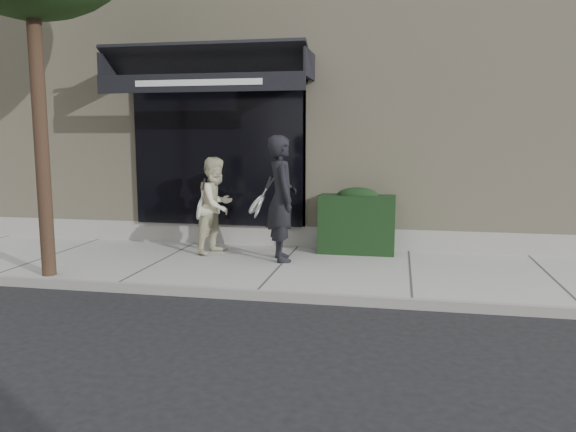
# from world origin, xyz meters

# --- Properties ---
(ground) EXTENTS (80.00, 80.00, 0.00)m
(ground) POSITION_xyz_m (0.00, 0.00, 0.00)
(ground) COLOR black
(ground) RESTS_ON ground
(sidewalk) EXTENTS (20.00, 3.00, 0.12)m
(sidewalk) POSITION_xyz_m (0.00, 0.00, 0.06)
(sidewalk) COLOR #999993
(sidewalk) RESTS_ON ground
(curb) EXTENTS (20.00, 0.10, 0.14)m
(curb) POSITION_xyz_m (0.00, -1.55, 0.07)
(curb) COLOR gray
(curb) RESTS_ON ground
(building_facade) EXTENTS (14.30, 8.04, 5.64)m
(building_facade) POSITION_xyz_m (-0.01, 4.96, 2.74)
(building_facade) COLOR tan
(building_facade) RESTS_ON ground
(hedge) EXTENTS (1.30, 0.70, 1.14)m
(hedge) POSITION_xyz_m (1.10, 1.25, 0.66)
(hedge) COLOR black
(hedge) RESTS_ON sidewalk
(pedestrian_front) EXTENTS (0.84, 0.91, 2.04)m
(pedestrian_front) POSITION_xyz_m (-0.06, 0.34, 1.14)
(pedestrian_front) COLOR black
(pedestrian_front) RESTS_ON sidewalk
(pedestrian_back) EXTENTS (0.85, 0.97, 1.67)m
(pedestrian_back) POSITION_xyz_m (-1.29, 0.69, 0.95)
(pedestrian_back) COLOR beige
(pedestrian_back) RESTS_ON sidewalk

